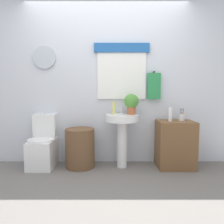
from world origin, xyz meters
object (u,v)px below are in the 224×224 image
Objects in this scene: lotion_bottle at (171,114)px; toilet at (43,146)px; wooden_cabinet at (175,144)px; soap_bottle at (114,108)px; pedestal_sink at (122,129)px; laundry_hamper at (80,148)px; toothbrush_cup at (182,117)px; potted_plant at (132,103)px.

toilet is at bearing 177.70° from lotion_bottle.
wooden_cabinet is at bearing 23.19° from lotion_bottle.
pedestal_sink is at bearing -22.62° from soap_bottle.
laundry_hamper is 1.59m from toothbrush_cup.
wooden_cabinet is 0.46m from lotion_bottle.
laundry_hamper is at bearing 178.28° from lotion_bottle.
laundry_hamper is 3.09× the size of soap_bottle.
pedestal_sink is 1.14× the size of wooden_cabinet.
wooden_cabinet is at bearing 0.00° from pedestal_sink.
soap_bottle is 0.90× the size of lotion_bottle.
laundry_hamper is 3.14× the size of toothbrush_cup.
lotion_bottle is at bearing -3.26° from pedestal_sink.
soap_bottle is 0.27m from potted_plant.
lotion_bottle is 0.20m from toothbrush_cup.
pedestal_sink is at bearing -180.00° from wooden_cabinet.
toothbrush_cup is at bearing -0.45° from toilet.
toothbrush_cup is (0.09, 0.02, 0.40)m from wooden_cabinet.
potted_plant reaches higher than lotion_bottle.
lotion_bottle is (0.82, -0.09, -0.08)m from soap_bottle.
laundry_hamper is 1.03m from potted_plant.
laundry_hamper is 1.43m from lotion_bottle.
lotion_bottle is (1.90, -0.08, 0.50)m from toilet.
soap_bottle reaches higher than toilet.
soap_bottle reaches higher than wooden_cabinet.
toothbrush_cup is at bearing 1.29° from pedestal_sink.
wooden_cabinet is 0.41m from toothbrush_cup.
potted_plant is at bearing 1.02° from toilet.
toilet is at bearing 178.95° from wooden_cabinet.
wooden_cabinet is at bearing -3.13° from soap_bottle.
potted_plant reaches higher than toothbrush_cup.
potted_plant reaches higher than laundry_hamper.
potted_plant is 1.46× the size of lotion_bottle.
soap_bottle reaches higher than toothbrush_cup.
toilet is 1.38× the size of laundry_hamper.
pedestal_sink is (0.63, -0.00, 0.29)m from laundry_hamper.
toothbrush_cup is (1.01, -0.03, -0.13)m from soap_bottle.
soap_bottle is (1.07, 0.01, 0.58)m from toilet.
lotion_bottle is at bearing -10.09° from potted_plant.
toilet is 1.01× the size of pedestal_sink.
toothbrush_cup is at bearing 0.75° from laundry_hamper.
toilet is at bearing 179.55° from toothbrush_cup.
pedestal_sink is at bearing -156.80° from potted_plant.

